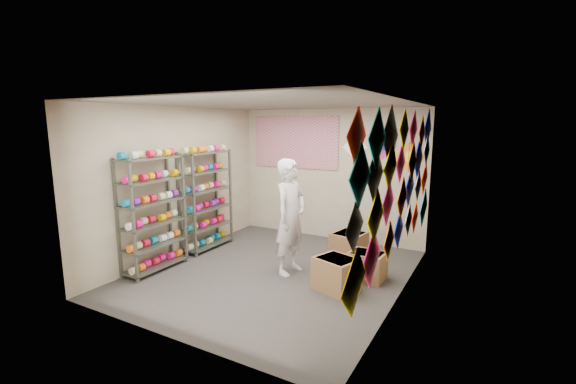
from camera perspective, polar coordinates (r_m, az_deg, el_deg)
The scene contains 12 objects.
ground at distance 6.45m, azimuth -2.11°, elevation -11.79°, with size 4.50×4.50×0.00m, color #33302C.
room_walls at distance 6.03m, azimuth -2.21°, elevation 2.86°, with size 4.50×4.50×4.50m.
shelf_rack_front at distance 6.64m, azimuth -19.39°, elevation -3.12°, with size 0.40×1.10×1.90m, color #4C5147.
shelf_rack_back at distance 7.54m, azimuth -12.04°, elevation -1.21°, with size 0.40×1.10×1.90m, color #4C5147.
string_spools at distance 7.06m, azimuth -15.52°, elevation -1.36°, with size 0.12×2.36×0.12m.
kite_wall_display at distance 5.30m, azimuth 16.49°, elevation 1.49°, with size 0.06×4.37×2.09m.
back_wall_kites at distance 7.64m, azimuth 13.85°, elevation 6.06°, with size 1.59×0.02×0.74m.
poster at distance 8.32m, azimuth 1.01°, elevation 7.36°, with size 2.00×0.01×1.10m, color #73479A.
shopkeeper at distance 6.17m, azimuth 0.36°, elevation -3.71°, with size 0.51×0.72×1.86m, color silver.
carton_a at distance 5.77m, azimuth 7.21°, elevation -11.98°, with size 0.58×0.49×0.49m, color brown.
carton_b at distance 6.23m, azimuth 11.63°, elevation -10.68°, with size 0.53×0.43×0.43m, color brown.
carton_c at distance 7.02m, azimuth 8.99°, elevation -7.93°, with size 0.51×0.56×0.49m, color brown.
Camera 1 is at (3.09, -5.12, 2.42)m, focal length 24.00 mm.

